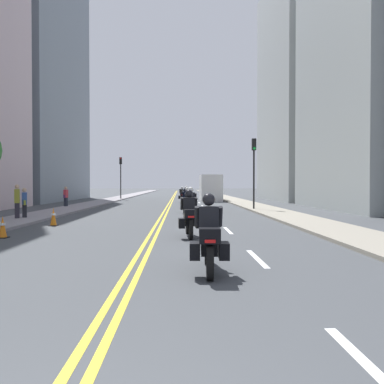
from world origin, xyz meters
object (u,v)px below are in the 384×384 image
motorcycle_4 (186,199)px  traffic_cone_1 (3,227)px  pedestrian_2 (17,202)px  motorcycle_1 (189,217)px  motorcycle_5 (186,197)px  motorcycle_0 (209,241)px  motorcycle_2 (191,208)px  traffic_light_far (121,170)px  motorcycle_6 (182,196)px  traffic_cone_0 (53,217)px  parked_truck (210,189)px  traffic_light_near (254,161)px  pedestrian_1 (24,203)px  motorcycle_3 (187,203)px  pedestrian_0 (66,197)px

motorcycle_4 → traffic_cone_1: motorcycle_4 is taller
pedestrian_2 → motorcycle_1: bearing=36.4°
motorcycle_5 → motorcycle_0: bearing=-88.6°
motorcycle_2 → traffic_light_far: bearing=101.6°
motorcycle_6 → traffic_cone_0: 23.94m
motorcycle_2 → parked_truck: (2.75, 25.03, 0.59)m
motorcycle_4 → traffic_light_near: traffic_light_near is taller
motorcycle_1 → motorcycle_6: (-0.11, 27.23, -0.02)m
traffic_light_near → pedestrian_1: traffic_light_near is taller
motorcycle_0 → traffic_light_far: size_ratio=0.44×
traffic_cone_1 → traffic_light_near: 18.21m
motorcycle_5 → pedestrian_2: pedestrian_2 is taller
traffic_light_near → traffic_cone_0: bearing=-135.9°
pedestrian_1 → parked_truck: parked_truck is taller
motorcycle_2 → motorcycle_0: bearing=-92.7°
motorcycle_1 → pedestrian_1: motorcycle_1 is taller
motorcycle_3 → parked_truck: bearing=82.2°
motorcycle_2 → traffic_light_near: (4.55, 8.43, 2.70)m
traffic_light_near → pedestrian_0: bearing=165.9°
traffic_cone_0 → traffic_light_far: bearing=92.8°
motorcycle_4 → traffic_cone_0: bearing=-115.4°
motorcycle_2 → pedestrian_2: size_ratio=1.26×
motorcycle_6 → parked_truck: bearing=50.7°
motorcycle_4 → traffic_cone_1: bearing=-111.3°
motorcycle_4 → motorcycle_5: 5.27m
motorcycle_0 → parked_truck: bearing=88.0°
motorcycle_6 → traffic_light_near: (4.87, -13.06, 2.73)m
motorcycle_6 → traffic_cone_1: (-6.12, -27.26, -0.29)m
traffic_light_near → parked_truck: size_ratio=0.76×
motorcycle_0 → motorcycle_4: bearing=92.6°
parked_truck → motorcycle_0: bearing=-94.2°
motorcycle_5 → traffic_light_far: 14.71m
motorcycle_4 → traffic_light_far: (-7.43, 17.60, 2.76)m
motorcycle_6 → traffic_cone_0: bearing=-102.1°
motorcycle_2 → pedestrian_1: (-8.41, 1.37, 0.15)m
traffic_cone_0 → traffic_cone_1: size_ratio=1.08×
traffic_cone_0 → pedestrian_1: size_ratio=0.49×
motorcycle_2 → traffic_light_near: 9.96m
motorcycle_1 → motorcycle_2: 5.75m
motorcycle_1 → traffic_light_far: bearing=99.2°
motorcycle_4 → traffic_cone_0: size_ratio=2.91×
motorcycle_1 → traffic_light_far: size_ratio=0.46×
motorcycle_5 → pedestrian_1: motorcycle_5 is taller
pedestrian_0 → parked_truck: bearing=149.8°
motorcycle_3 → traffic_light_near: bearing=29.9°
traffic_cone_0 → pedestrian_1: pedestrian_1 is taller
motorcycle_3 → pedestrian_2: pedestrian_2 is taller
motorcycle_3 → traffic_cone_0: (-5.91, -7.61, -0.27)m
motorcycle_6 → traffic_light_near: bearing=-68.0°
traffic_light_far → motorcycle_1: bearing=-78.0°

